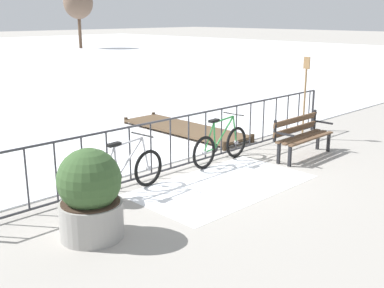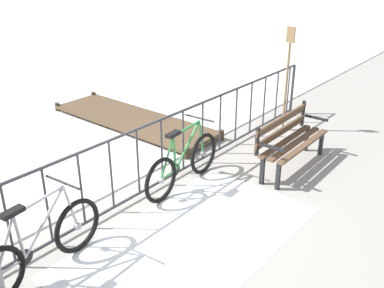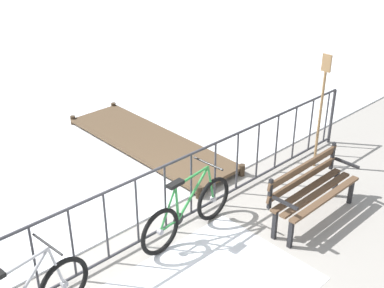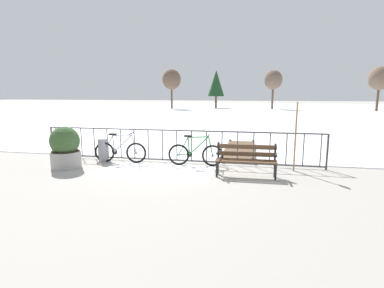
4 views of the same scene
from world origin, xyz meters
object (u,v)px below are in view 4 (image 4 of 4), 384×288
object	(u,v)px
bicycle_second	(195,154)
oar_upright	(296,132)
trash_bin	(103,150)
park_bench	(246,158)
bicycle_near_railing	(120,151)
planter_with_shrub	(65,148)

from	to	relation	value
bicycle_second	oar_upright	distance (m)	3.00
bicycle_second	trash_bin	world-z (taller)	bicycle_second
park_bench	oar_upright	world-z (taller)	oar_upright
bicycle_near_railing	oar_upright	distance (m)	5.40
bicycle_second	planter_with_shrub	size ratio (longest dim) A/B	1.37
oar_upright	trash_bin	bearing A→B (deg)	179.68
park_bench	oar_upright	xyz separation A→B (m)	(1.34, 0.81, 0.63)
planter_with_shrub	trash_bin	distance (m)	1.24
bicycle_second	park_bench	xyz separation A→B (m)	(1.56, -0.89, 0.14)
bicycle_near_railing	bicycle_second	xyz separation A→B (m)	(2.45, 0.08, 0.00)
bicycle_near_railing	trash_bin	xyz separation A→B (m)	(-0.60, 0.04, 0.00)
trash_bin	oar_upright	xyz separation A→B (m)	(5.95, -0.03, 0.76)
bicycle_near_railing	oar_upright	size ratio (longest dim) A/B	0.86
planter_with_shrub	oar_upright	size ratio (longest dim) A/B	0.63
trash_bin	planter_with_shrub	bearing A→B (deg)	-125.00
bicycle_near_railing	park_bench	xyz separation A→B (m)	(4.00, -0.81, 0.14)
park_bench	trash_bin	bearing A→B (deg)	169.57
park_bench	planter_with_shrub	bearing A→B (deg)	-178.38
bicycle_near_railing	park_bench	bearing A→B (deg)	-11.41
bicycle_second	oar_upright	bearing A→B (deg)	-1.46
park_bench	bicycle_second	bearing A→B (deg)	150.28
bicycle_near_railing	trash_bin	size ratio (longest dim) A/B	2.33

